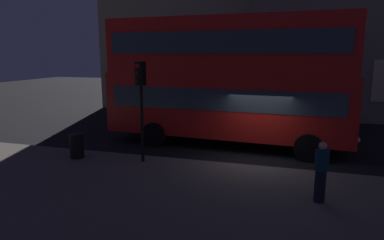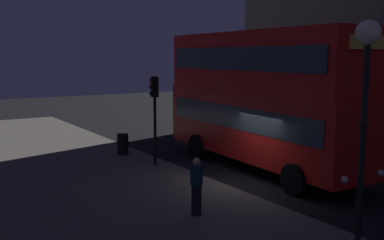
% 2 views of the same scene
% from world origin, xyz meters
% --- Properties ---
extents(ground_plane, '(80.00, 80.00, 0.00)m').
position_xyz_m(ground_plane, '(0.00, 0.00, 0.00)').
color(ground_plane, black).
extents(sidewalk_slab, '(44.00, 8.97, 0.12)m').
position_xyz_m(sidewalk_slab, '(0.00, -5.36, 0.06)').
color(sidewalk_slab, '#5B564F').
rests_on(sidewalk_slab, ground).
extents(double_decker_bus, '(10.91, 3.30, 5.64)m').
position_xyz_m(double_decker_bus, '(-1.64, 2.00, 3.14)').
color(double_decker_bus, red).
rests_on(double_decker_bus, ground).
extents(traffic_light_near_kerb, '(0.37, 0.39, 3.72)m').
position_xyz_m(traffic_light_near_kerb, '(-4.08, -1.60, 2.80)').
color(traffic_light_near_kerb, black).
rests_on(traffic_light_near_kerb, sidewalk_slab).
extents(pedestrian, '(0.37, 0.37, 1.69)m').
position_xyz_m(pedestrian, '(2.04, -3.49, 0.98)').
color(pedestrian, black).
rests_on(pedestrian, sidewalk_slab).
extents(litter_bin, '(0.53, 0.53, 0.96)m').
position_xyz_m(litter_bin, '(-6.74, -1.88, 0.60)').
color(litter_bin, black).
rests_on(litter_bin, sidewalk_slab).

